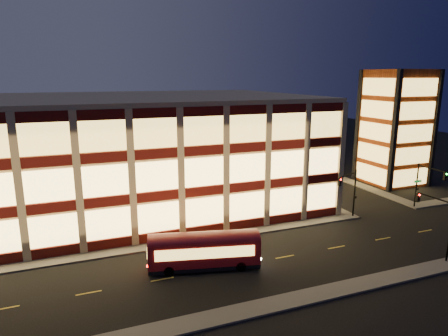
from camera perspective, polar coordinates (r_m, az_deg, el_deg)
name	(u,v)px	position (r m, az deg, el deg)	size (l,w,h in m)	color
ground	(168,248)	(41.53, -7.94, -11.30)	(200.00, 200.00, 0.00)	black
sidewalk_office_south	(137,248)	(41.90, -12.34, -11.15)	(54.00, 2.00, 0.15)	#514F4C
sidewalk_office_east	(284,184)	(64.68, 8.53, -2.31)	(2.00, 30.00, 0.15)	#514F4C
sidewalk_tower_south	(448,201)	(63.81, 29.41, -4.10)	(14.00, 2.00, 0.15)	#514F4C
sidewalk_tower_west	(340,178)	(70.68, 16.29, -1.38)	(2.00, 30.00, 0.15)	#514F4C
sidewalk_near	(212,319)	(30.51, -1.77, -20.72)	(100.00, 2.00, 0.15)	#514F4C
office_building	(115,151)	(55.00, -15.31, 2.33)	(50.45, 30.45, 14.50)	tan
stair_tower	(395,128)	(69.25, 23.24, 5.32)	(8.60, 8.60, 18.00)	#8C3814
traffic_signal_far	(349,187)	(49.87, 17.48, -2.59)	(3.79, 1.87, 6.00)	black
traffic_signal_right	(426,180)	(56.95, 26.94, -1.53)	(1.20, 4.37, 6.00)	black
traffic_signal_near	(438,215)	(43.09, 28.24, -5.99)	(0.32, 4.45, 6.00)	black
trolley_bus	(204,249)	(36.65, -2.86, -11.42)	(10.23, 4.72, 3.36)	maroon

